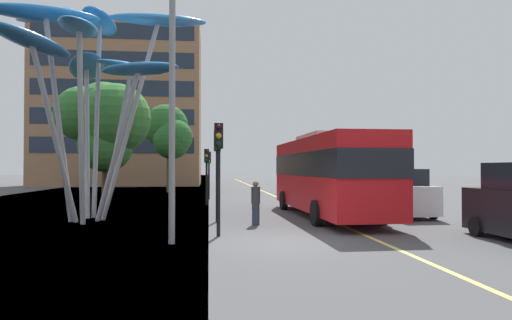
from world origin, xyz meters
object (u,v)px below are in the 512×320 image
object	(u,v)px
car_parked_far	(368,189)
pedestrian	(256,203)
street_lamp	(183,75)
car_parked_mid	(400,194)
traffic_light_island_mid	(207,164)
leaf_sculpture	(90,49)
traffic_light_kerb_far	(217,156)
red_bus	(326,171)
traffic_light_opposite	(209,165)
traffic_light_kerb_near	(219,154)

from	to	relation	value
car_parked_far	pedestrian	distance (m)	11.26
street_lamp	car_parked_mid	bearing A→B (deg)	34.05
traffic_light_island_mid	car_parked_mid	distance (m)	11.14
leaf_sculpture	street_lamp	size ratio (longest dim) A/B	1.22
traffic_light_island_mid	traffic_light_kerb_far	bearing A→B (deg)	-86.73
traffic_light_island_mid	car_parked_far	size ratio (longest dim) A/B	0.76
red_bus	traffic_light_opposite	bearing A→B (deg)	114.65
traffic_light_kerb_near	car_parked_far	size ratio (longest dim) A/B	0.83
traffic_light_kerb_near	car_parked_mid	world-z (taller)	traffic_light_kerb_near
traffic_light_opposite	pedestrian	distance (m)	14.05
traffic_light_kerb_near	car_parked_far	xyz separation A→B (m)	(8.98, 11.13, -1.65)
traffic_light_kerb_near	pedestrian	world-z (taller)	traffic_light_kerb_near
traffic_light_kerb_near	car_parked_far	distance (m)	14.39
traffic_light_kerb_far	street_lamp	bearing A→B (deg)	-102.34
red_bus	car_parked_far	size ratio (longest dim) A/B	2.61
red_bus	traffic_light_island_mid	size ratio (longest dim) A/B	3.41
red_bus	street_lamp	size ratio (longest dim) A/B	1.46
leaf_sculpture	pedestrian	xyz separation A→B (m)	(6.69, -2.21, -6.26)
car_parked_far	leaf_sculpture	bearing A→B (deg)	-156.47
traffic_light_opposite	leaf_sculpture	bearing A→B (deg)	-112.90
traffic_light_kerb_far	car_parked_far	size ratio (longest dim) A/B	0.85
traffic_light_kerb_near	pedestrian	distance (m)	3.57
traffic_light_kerb_far	traffic_light_island_mid	distance (m)	8.19
traffic_light_opposite	street_lamp	distance (m)	17.90
traffic_light_opposite	car_parked_far	bearing A→B (deg)	-30.52
red_bus	car_parked_mid	bearing A→B (deg)	-1.70
car_parked_mid	traffic_light_kerb_far	bearing A→B (deg)	-170.70
traffic_light_kerb_near	traffic_light_opposite	xyz separation A→B (m)	(-0.30, 16.60, -0.21)
leaf_sculpture	traffic_light_island_mid	bearing A→B (deg)	55.83
traffic_light_kerb_near	street_lamp	xyz separation A→B (m)	(-1.05, -1.12, 2.26)
traffic_light_kerb_far	traffic_light_opposite	distance (m)	12.78
car_parked_far	pedestrian	size ratio (longest dim) A/B	2.56
leaf_sculpture	red_bus	bearing A→B (deg)	1.81
leaf_sculpture	car_parked_mid	xyz separation A→B (m)	(13.47, 0.22, -6.10)
traffic_light_kerb_near	car_parked_mid	distance (m)	9.87
car_parked_far	pedestrian	bearing A→B (deg)	-131.85
traffic_light_kerb_far	traffic_light_opposite	size ratio (longest dim) A/B	1.11
street_lamp	leaf_sculpture	bearing A→B (deg)	124.51
traffic_light_island_mid	traffic_light_opposite	size ratio (longest dim) A/B	1.00
traffic_light_kerb_far	traffic_light_opposite	xyz separation A→B (m)	(-0.33, 12.78, -0.25)
red_bus	car_parked_mid	size ratio (longest dim) A/B	2.59
traffic_light_kerb_near	car_parked_far	world-z (taller)	traffic_light_kerb_near
car_parked_far	traffic_light_opposite	bearing A→B (deg)	149.48
leaf_sculpture	pedestrian	size ratio (longest dim) A/B	5.57
traffic_light_kerb_far	pedestrian	distance (m)	2.54
traffic_light_opposite	car_parked_far	size ratio (longest dim) A/B	0.77
traffic_light_kerb_far	street_lamp	distance (m)	5.52
traffic_light_kerb_far	car_parked_far	world-z (taller)	traffic_light_kerb_far
traffic_light_opposite	traffic_light_kerb_near	bearing A→B (deg)	-88.97
traffic_light_island_mid	leaf_sculpture	bearing A→B (deg)	-124.17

